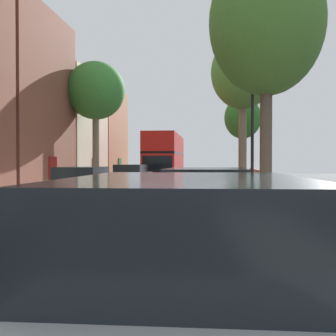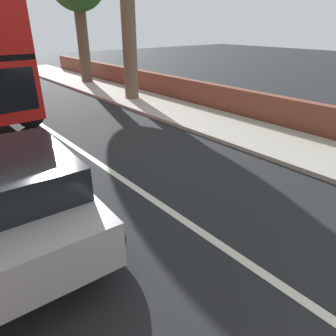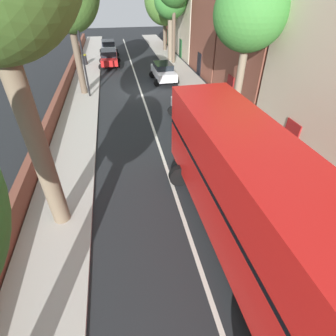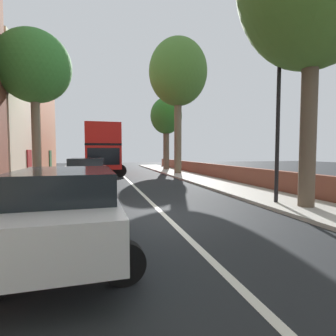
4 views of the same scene
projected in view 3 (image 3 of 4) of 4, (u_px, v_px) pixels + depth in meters
ground_plane at (141, 92)px, 22.37m from camera, size 84.00×84.00×0.00m
road_centre_line at (141, 92)px, 22.37m from camera, size 0.16×54.00×0.01m
sidewalk_left at (195, 87)px, 23.12m from camera, size 2.60×60.00×0.12m
sidewalk_right at (83, 95)px, 21.56m from camera, size 2.60×60.00×0.12m
terraced_houses_left at (239, 29)px, 21.10m from camera, size 4.07×47.68×10.53m
boundary_wall_right at (63, 91)px, 21.04m from camera, size 0.36×54.00×1.05m
double_decker_bus at (252, 195)px, 7.87m from camera, size 3.71×11.18×4.06m
parked_car_silver_left_0 at (188, 108)px, 16.98m from camera, size 2.59×4.02×1.63m
parked_car_silver_right_1 at (109, 47)px, 33.37m from camera, size 2.52×4.30×1.75m
parked_car_red_right_2 at (109, 57)px, 28.74m from camera, size 2.51×4.54×1.71m
parked_car_white_left_3 at (163, 71)px, 24.26m from camera, size 2.46×4.41×1.63m
street_tree_left_0 at (250, 14)px, 13.14m from camera, size 3.82×3.82×8.23m
street_tree_left_4 at (164, 0)px, 32.71m from camera, size 5.19×5.19×8.89m
street_tree_left_6 at (171, 2)px, 27.82m from camera, size 3.61×3.61×7.98m
lamppost_right at (81, 48)px, 19.00m from camera, size 0.32×0.32×6.31m
litter_bin_right at (85, 59)px, 29.20m from camera, size 0.55×0.55×1.08m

